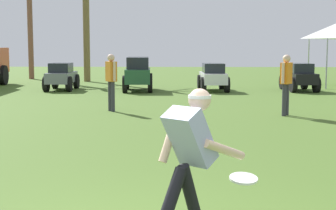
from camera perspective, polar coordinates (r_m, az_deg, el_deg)
name	(u,v)px	position (r m, az deg, el deg)	size (l,w,h in m)	color
frisbee_thrower	(189,155)	(4.72, 2.36, -5.57)	(0.95, 0.78, 1.39)	black
frisbee_in_flight	(244,178)	(5.11, 8.37, -8.06)	(0.34, 0.34, 0.07)	white
teammate_near_sideline	(111,77)	(14.09, -6.31, 3.11)	(0.35, 0.45, 1.56)	#33333D
teammate_deep	(286,79)	(13.45, 12.95, 2.82)	(0.35, 0.45, 1.56)	#33333D
parked_car_slot_a	(62,76)	(21.30, -11.72, 3.16)	(1.13, 2.22, 1.10)	slate
parked_car_slot_b	(138,73)	(20.55, -3.35, 3.60)	(1.30, 2.46, 1.34)	#235133
parked_car_slot_c	(213,77)	(20.51, 5.01, 3.14)	(1.21, 2.25, 1.10)	silver
parked_car_slot_d	(299,77)	(21.11, 14.35, 3.06)	(1.24, 2.26, 1.10)	black
palm_tree_far_left	(29,2)	(28.97, -15.13, 10.98)	(2.90, 3.04, 6.88)	brown
palm_tree_left_of_centre	(86,7)	(26.27, -9.06, 10.71)	(3.53, 3.44, 6.13)	brown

